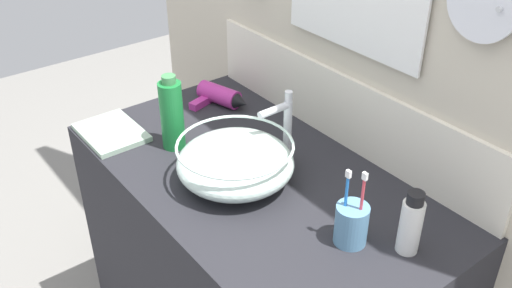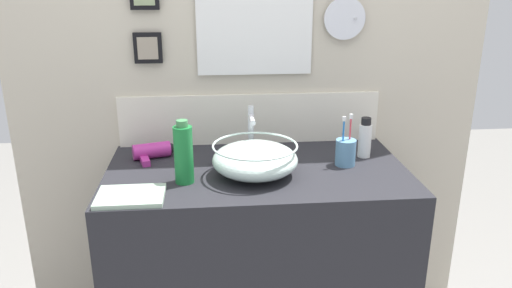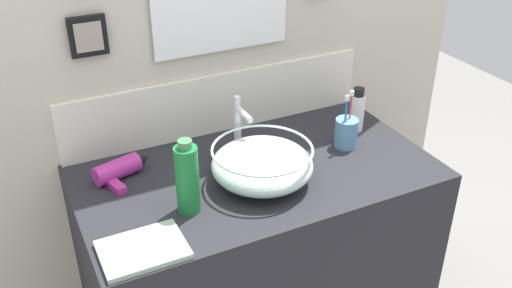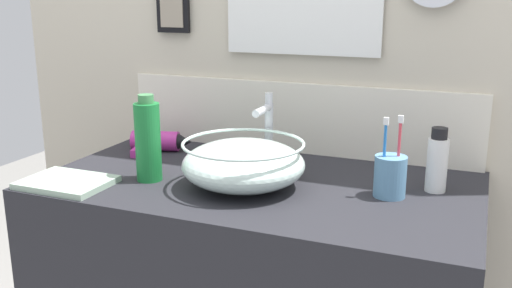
# 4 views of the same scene
# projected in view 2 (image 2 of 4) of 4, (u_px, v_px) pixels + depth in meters

# --- Properties ---
(vanity_counter) EXTENTS (1.14, 0.62, 0.86)m
(vanity_counter) POSITION_uv_depth(u_px,v_px,m) (257.00, 266.00, 2.04)
(vanity_counter) COLOR #232328
(vanity_counter) RESTS_ON ground
(back_panel) EXTENTS (2.02, 0.10, 2.42)m
(back_panel) POSITION_uv_depth(u_px,v_px,m) (249.00, 62.00, 2.10)
(back_panel) COLOR beige
(back_panel) RESTS_ON ground
(glass_bowl_sink) EXTENTS (0.31, 0.31, 0.12)m
(glass_bowl_sink) POSITION_uv_depth(u_px,v_px,m) (255.00, 159.00, 1.82)
(glass_bowl_sink) COLOR silver
(glass_bowl_sink) RESTS_ON vanity_counter
(faucet) EXTENTS (0.02, 0.11, 0.22)m
(faucet) POSITION_uv_depth(u_px,v_px,m) (251.00, 130.00, 1.95)
(faucet) COLOR silver
(faucet) RESTS_ON vanity_counter
(hair_drier) EXTENTS (0.20, 0.16, 0.06)m
(hair_drier) POSITION_uv_depth(u_px,v_px,m) (155.00, 151.00, 2.00)
(hair_drier) COLOR #B22D8C
(hair_drier) RESTS_ON vanity_counter
(toothbrush_cup) EXTENTS (0.08, 0.08, 0.20)m
(toothbrush_cup) POSITION_uv_depth(u_px,v_px,m) (346.00, 152.00, 1.92)
(toothbrush_cup) COLOR #598CB2
(toothbrush_cup) RESTS_ON vanity_counter
(shampoo_bottle) EXTENTS (0.07, 0.07, 0.23)m
(shampoo_bottle) POSITION_uv_depth(u_px,v_px,m) (184.00, 154.00, 1.74)
(shampoo_bottle) COLOR #197233
(shampoo_bottle) RESTS_ON vanity_counter
(soap_dispenser) EXTENTS (0.05, 0.05, 0.16)m
(soap_dispenser) POSITION_uv_depth(u_px,v_px,m) (365.00, 139.00, 2.00)
(soap_dispenser) COLOR white
(soap_dispenser) RESTS_ON vanity_counter
(hand_towel) EXTENTS (0.22, 0.17, 0.02)m
(hand_towel) POSITION_uv_depth(u_px,v_px,m) (131.00, 196.00, 1.65)
(hand_towel) COLOR #99B29E
(hand_towel) RESTS_ON vanity_counter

